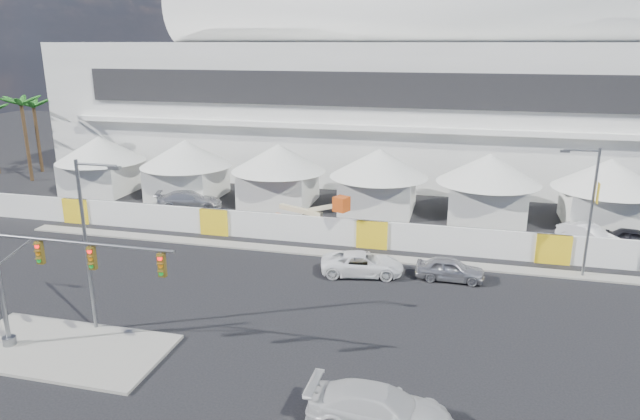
% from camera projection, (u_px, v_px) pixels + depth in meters
% --- Properties ---
extents(ground, '(160.00, 160.00, 0.00)m').
position_uv_depth(ground, '(207.00, 335.00, 28.42)').
color(ground, black).
rests_on(ground, ground).
extents(median_island, '(10.00, 5.00, 0.15)m').
position_uv_depth(median_island, '(63.00, 349.00, 27.01)').
color(median_island, gray).
rests_on(median_island, ground).
extents(far_curb, '(80.00, 1.20, 0.12)m').
position_uv_depth(far_curb, '(590.00, 277.00, 35.36)').
color(far_curb, gray).
rests_on(far_curb, ground).
extents(stadium, '(80.00, 24.80, 21.98)m').
position_uv_depth(stadium, '(438.00, 86.00, 62.30)').
color(stadium, silver).
rests_on(stadium, ground).
extents(tent_row, '(53.40, 8.40, 5.40)m').
position_uv_depth(tent_row, '(328.00, 172.00, 49.73)').
color(tent_row, silver).
rests_on(tent_row, ground).
extents(hoarding_fence, '(70.00, 0.25, 2.00)m').
position_uv_depth(hoarding_fence, '(372.00, 234.00, 40.22)').
color(hoarding_fence, white).
rests_on(hoarding_fence, ground).
extents(palm_cluster, '(10.60, 10.60, 8.55)m').
position_uv_depth(palm_cluster, '(35.00, 111.00, 61.71)').
color(palm_cluster, '#47331E').
rests_on(palm_cluster, ground).
extents(sedan_silver, '(1.74, 4.18, 1.41)m').
position_uv_depth(sedan_silver, '(450.00, 269.00, 34.85)').
color(sedan_silver, '#B0B0B5').
rests_on(sedan_silver, ground).
extents(pickup_curb, '(3.20, 5.47, 1.43)m').
position_uv_depth(pickup_curb, '(362.00, 264.00, 35.67)').
color(pickup_curb, white).
rests_on(pickup_curb, ground).
extents(pickup_near, '(2.36, 5.60, 1.61)m').
position_uv_depth(pickup_near, '(380.00, 409.00, 21.41)').
color(pickup_near, silver).
rests_on(pickup_near, ground).
extents(lot_car_a, '(4.16, 4.26, 1.45)m').
position_uv_depth(lot_car_a, '(588.00, 235.00, 40.96)').
color(lot_car_a, silver).
rests_on(lot_car_a, ground).
extents(lot_car_b, '(2.23, 4.11, 1.33)m').
position_uv_depth(lot_car_b, '(635.00, 238.00, 40.44)').
color(lot_car_b, black).
rests_on(lot_car_b, ground).
extents(lot_car_c, '(3.90, 6.01, 1.62)m').
position_uv_depth(lot_car_c, '(189.00, 200.00, 49.59)').
color(lot_car_c, silver).
rests_on(lot_car_c, ground).
extents(traffic_mast, '(9.42, 0.62, 6.36)m').
position_uv_depth(traffic_mast, '(38.00, 279.00, 25.74)').
color(traffic_mast, gray).
rests_on(traffic_mast, median_island).
extents(streetlight_median, '(2.39, 0.24, 8.65)m').
position_uv_depth(streetlight_median, '(89.00, 235.00, 27.50)').
color(streetlight_median, gray).
rests_on(streetlight_median, median_island).
extents(streetlight_curb, '(2.40, 0.54, 8.11)m').
position_uv_depth(streetlight_curb, '(589.00, 204.00, 34.18)').
color(streetlight_curb, gray).
rests_on(streetlight_curb, ground).
extents(boom_lift, '(7.58, 2.98, 3.70)m').
position_uv_depth(boom_lift, '(297.00, 222.00, 43.10)').
color(boom_lift, '#C74712').
rests_on(boom_lift, ground).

